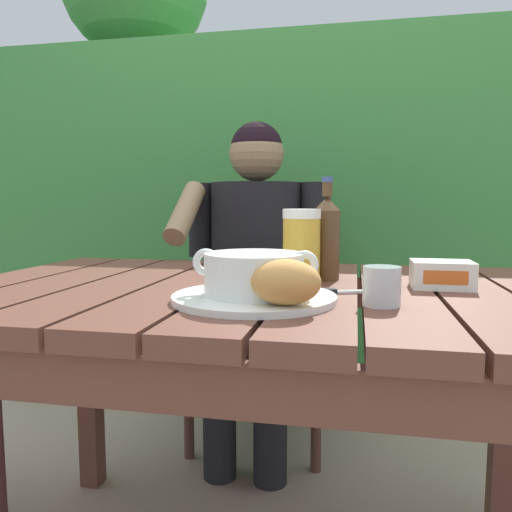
# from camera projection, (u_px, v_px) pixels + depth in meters

# --- Properties ---
(dining_table) EXTENTS (1.31, 0.83, 0.73)m
(dining_table) POSITION_uv_depth(u_px,v_px,m) (254.00, 329.00, 1.06)
(dining_table) COLOR brown
(dining_table) RESTS_ON ground_plane
(hedge_backdrop) EXTENTS (3.18, 0.84, 2.47)m
(hedge_backdrop) POSITION_uv_depth(u_px,v_px,m) (286.00, 186.00, 2.48)
(hedge_backdrop) COLOR #3A7E3A
(hedge_backdrop) RESTS_ON ground_plane
(chair_near_diner) EXTENTS (0.49, 0.44, 0.96)m
(chair_near_diner) POSITION_uv_depth(u_px,v_px,m) (265.00, 312.00, 1.94)
(chair_near_diner) COLOR #543028
(chair_near_diner) RESTS_ON ground_plane
(person_eating) EXTENTS (0.48, 0.47, 1.19)m
(person_eating) POSITION_uv_depth(u_px,v_px,m) (253.00, 263.00, 1.72)
(person_eating) COLOR black
(person_eating) RESTS_ON ground_plane
(serving_plate) EXTENTS (0.29, 0.29, 0.01)m
(serving_plate) POSITION_uv_depth(u_px,v_px,m) (254.00, 298.00, 0.89)
(serving_plate) COLOR white
(serving_plate) RESTS_ON dining_table
(soup_bowl) EXTENTS (0.23, 0.18, 0.08)m
(soup_bowl) POSITION_uv_depth(u_px,v_px,m) (254.00, 273.00, 0.88)
(soup_bowl) COLOR white
(soup_bowl) RESTS_ON serving_plate
(bread_roll) EXTENTS (0.12, 0.09, 0.07)m
(bread_roll) POSITION_uv_depth(u_px,v_px,m) (286.00, 282.00, 0.79)
(bread_roll) COLOR #CE8F47
(bread_roll) RESTS_ON serving_plate
(beer_glass) EXTENTS (0.08, 0.08, 0.16)m
(beer_glass) POSITION_uv_depth(u_px,v_px,m) (301.00, 246.00, 1.08)
(beer_glass) COLOR gold
(beer_glass) RESTS_ON dining_table
(beer_bottle) EXTENTS (0.06, 0.06, 0.23)m
(beer_bottle) POSITION_uv_depth(u_px,v_px,m) (326.00, 236.00, 1.13)
(beer_bottle) COLOR #51371E
(beer_bottle) RESTS_ON dining_table
(water_glass_small) EXTENTS (0.06, 0.06, 0.07)m
(water_glass_small) POSITION_uv_depth(u_px,v_px,m) (382.00, 286.00, 0.84)
(water_glass_small) COLOR silver
(water_glass_small) RESTS_ON dining_table
(butter_tub) EXTENTS (0.12, 0.09, 0.06)m
(butter_tub) POSITION_uv_depth(u_px,v_px,m) (442.00, 275.00, 1.02)
(butter_tub) COLOR white
(butter_tub) RESTS_ON dining_table
(table_knife) EXTENTS (0.15, 0.07, 0.01)m
(table_knife) POSITION_uv_depth(u_px,v_px,m) (335.00, 292.00, 0.96)
(table_knife) COLOR silver
(table_knife) RESTS_ON dining_table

